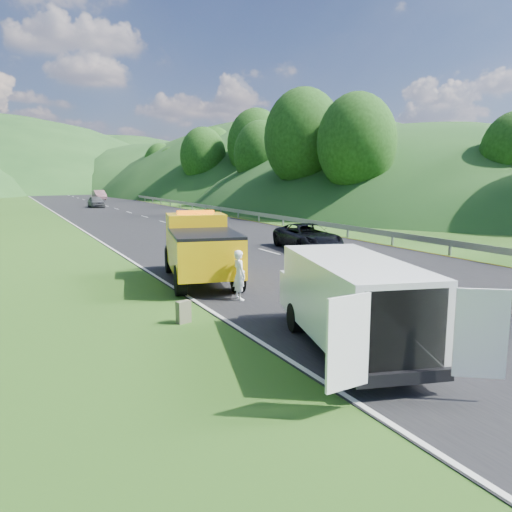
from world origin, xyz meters
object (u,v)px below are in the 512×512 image
woman (239,300)px  worker (436,380)px  passing_suv (307,250)px  spare_tire (474,362)px  child (306,325)px  suitcase (183,312)px  white_van (350,299)px  tow_truck (200,248)px

woman → worker: bearing=-173.1°
passing_suv → spare_tire: bearing=-103.6°
worker → child: bearing=73.7°
worker → suitcase: worker is taller
woman → worker: woman is taller
white_van → woman: 5.32m
worker → woman: bearing=75.6°
white_van → worker: white_van is taller
woman → suitcase: (-2.36, -1.51, 0.30)m
tow_truck → child: 6.49m
white_van → passing_suv: 15.14m
white_van → child: bearing=101.1°
suitcase → spare_tire: size_ratio=0.83×
suitcase → spare_tire: (4.51, -5.48, -0.30)m
suitcase → passing_suv: (10.09, 9.42, -0.30)m
child → suitcase: suitcase is taller
child → passing_suv: passing_suv is taller
woman → spare_tire: (2.14, -6.99, 0.00)m
white_van → worker: (0.44, -2.13, -1.18)m
tow_truck → child: tow_truck is taller
tow_truck → spare_tire: tow_truck is taller
worker → passing_suv: (7.05, 15.23, 0.00)m
tow_truck → white_van: bearing=-75.0°
spare_tire → passing_suv: passing_suv is taller
woman → spare_tire: 7.31m
woman → worker: size_ratio=1.01×
passing_suv → tow_truck: bearing=-141.8°
woman → child: woman is taller
passing_suv → child: bearing=-116.4°
tow_truck → worker: bearing=-73.0°
worker → spare_tire: (1.46, 0.33, 0.00)m
tow_truck → passing_suv: tow_truck is taller
passing_suv → worker: bearing=-107.8°
white_van → worker: 2.47m
woman → spare_tire: size_ratio=2.20×
tow_truck → woman: (0.05, -3.21, -1.24)m
white_van → passing_suv: bearing=76.6°
spare_tire → child: bearing=114.0°
white_van → tow_truck: bearing=108.3°
woman → passing_suv: woman is taller
suitcase → tow_truck: bearing=63.9°
white_van → suitcase: size_ratio=10.62×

